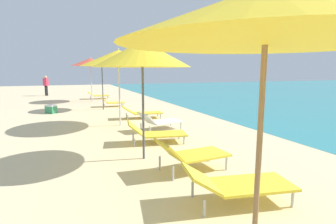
{
  "coord_description": "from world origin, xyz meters",
  "views": [
    {
      "loc": [
        -2.43,
        2.39,
        1.93
      ],
      "look_at": [
        -0.2,
        8.18,
        0.95
      ],
      "focal_mm": 28.3,
      "sensor_mm": 36.0,
      "label": 1
    }
  ],
  "objects_px": {
    "umbrella_third": "(142,54)",
    "cooler_box": "(51,109)",
    "person_walking_near": "(46,84)",
    "lounger_fourth_shoreside": "(142,112)",
    "umbrella_farthest": "(91,62)",
    "lounger_third_shoreside": "(156,133)",
    "umbrella_fourth": "(118,58)",
    "lounger_second_shoreside": "(237,183)",
    "lounger_fifth_shoreside": "(112,102)",
    "lounger_farthest_shoreside": "(98,95)",
    "lounger_third_inland": "(191,153)",
    "lounger_fourth_inland": "(160,121)",
    "umbrella_second": "(267,16)",
    "umbrella_fifth": "(102,61)"
  },
  "relations": [
    {
      "from": "umbrella_third",
      "to": "cooler_box",
      "type": "xyz_separation_m",
      "value": [
        -2.21,
        7.57,
        -2.07
      ]
    },
    {
      "from": "person_walking_near",
      "to": "cooler_box",
      "type": "xyz_separation_m",
      "value": [
        0.74,
        -9.37,
        -0.74
      ]
    },
    {
      "from": "lounger_fourth_shoreside",
      "to": "umbrella_farthest",
      "type": "xyz_separation_m",
      "value": [
        -1.3,
        7.02,
        2.19
      ]
    },
    {
      "from": "umbrella_third",
      "to": "person_walking_near",
      "type": "xyz_separation_m",
      "value": [
        -2.95,
        16.94,
        -1.34
      ]
    },
    {
      "from": "lounger_third_shoreside",
      "to": "umbrella_fourth",
      "type": "height_order",
      "value": "umbrella_fourth"
    },
    {
      "from": "umbrella_third",
      "to": "umbrella_farthest",
      "type": "relative_size",
      "value": 0.95
    },
    {
      "from": "lounger_second_shoreside",
      "to": "cooler_box",
      "type": "relative_size",
      "value": 3.04
    },
    {
      "from": "lounger_fourth_shoreside",
      "to": "lounger_fifth_shoreside",
      "type": "bearing_deg",
      "value": 104.06
    },
    {
      "from": "lounger_farthest_shoreside",
      "to": "person_walking_near",
      "type": "relative_size",
      "value": 0.96
    },
    {
      "from": "lounger_third_inland",
      "to": "lounger_fourth_shoreside",
      "type": "relative_size",
      "value": 0.87
    },
    {
      "from": "lounger_fourth_inland",
      "to": "umbrella_farthest",
      "type": "xyz_separation_m",
      "value": [
        -1.3,
        9.26,
        2.15
      ]
    },
    {
      "from": "person_walking_near",
      "to": "cooler_box",
      "type": "bearing_deg",
      "value": 50.33
    },
    {
      "from": "lounger_fourth_shoreside",
      "to": "lounger_fourth_inland",
      "type": "distance_m",
      "value": 2.24
    },
    {
      "from": "umbrella_third",
      "to": "person_walking_near",
      "type": "height_order",
      "value": "umbrella_third"
    },
    {
      "from": "lounger_fourth_shoreside",
      "to": "lounger_fifth_shoreside",
      "type": "xyz_separation_m",
      "value": [
        -0.53,
        3.99,
        -0.01
      ]
    },
    {
      "from": "lounger_third_inland",
      "to": "lounger_farthest_shoreside",
      "type": "height_order",
      "value": "lounger_third_inland"
    },
    {
      "from": "umbrella_third",
      "to": "umbrella_fourth",
      "type": "xyz_separation_m",
      "value": [
        0.2,
        3.74,
        0.08
      ]
    },
    {
      "from": "umbrella_third",
      "to": "lounger_fourth_shoreside",
      "type": "height_order",
      "value": "umbrella_third"
    },
    {
      "from": "umbrella_farthest",
      "to": "lounger_farthest_shoreside",
      "type": "height_order",
      "value": "umbrella_farthest"
    },
    {
      "from": "umbrella_second",
      "to": "lounger_fifth_shoreside",
      "type": "height_order",
      "value": "umbrella_second"
    },
    {
      "from": "lounger_fourth_shoreside",
      "to": "umbrella_fifth",
      "type": "height_order",
      "value": "umbrella_fifth"
    },
    {
      "from": "umbrella_fourth",
      "to": "umbrella_farthest",
      "type": "xyz_separation_m",
      "value": [
        -0.21,
        8.13,
        0.1
      ]
    },
    {
      "from": "lounger_third_inland",
      "to": "lounger_farthest_shoreside",
      "type": "relative_size",
      "value": 0.97
    },
    {
      "from": "lounger_third_shoreside",
      "to": "lounger_farthest_shoreside",
      "type": "bearing_deg",
      "value": 101.12
    },
    {
      "from": "lounger_third_shoreside",
      "to": "lounger_farthest_shoreside",
      "type": "xyz_separation_m",
      "value": [
        -0.15,
        12.0,
        -0.02
      ]
    },
    {
      "from": "lounger_farthest_shoreside",
      "to": "umbrella_fifth",
      "type": "bearing_deg",
      "value": -87.93
    },
    {
      "from": "umbrella_third",
      "to": "umbrella_fifth",
      "type": "xyz_separation_m",
      "value": [
        0.16,
        7.88,
        0.09
      ]
    },
    {
      "from": "umbrella_third",
      "to": "umbrella_fourth",
      "type": "distance_m",
      "value": 3.74
    },
    {
      "from": "lounger_third_inland",
      "to": "umbrella_fifth",
      "type": "distance_m",
      "value": 9.14
    },
    {
      "from": "lounger_third_inland",
      "to": "lounger_fourth_inland",
      "type": "bearing_deg",
      "value": 75.37
    },
    {
      "from": "lounger_third_shoreside",
      "to": "lounger_third_inland",
      "type": "bearing_deg",
      "value": -79.64
    },
    {
      "from": "lounger_third_shoreside",
      "to": "lounger_fourth_shoreside",
      "type": "height_order",
      "value": "lounger_third_shoreside"
    },
    {
      "from": "lounger_second_shoreside",
      "to": "cooler_box",
      "type": "bearing_deg",
      "value": 116.61
    },
    {
      "from": "lounger_fourth_shoreside",
      "to": "umbrella_fifth",
      "type": "xyz_separation_m",
      "value": [
        -1.14,
        3.04,
        2.11
      ]
    },
    {
      "from": "lounger_third_shoreside",
      "to": "umbrella_fifth",
      "type": "relative_size",
      "value": 0.63
    },
    {
      "from": "lounger_second_shoreside",
      "to": "lounger_fifth_shoreside",
      "type": "xyz_separation_m",
      "value": [
        0.03,
        11.23,
        -0.05
      ]
    },
    {
      "from": "umbrella_third",
      "to": "umbrella_fourth",
      "type": "height_order",
      "value": "umbrella_fourth"
    },
    {
      "from": "umbrella_fifth",
      "to": "umbrella_farthest",
      "type": "xyz_separation_m",
      "value": [
        -0.17,
        3.98,
        0.08
      ]
    },
    {
      "from": "lounger_third_shoreside",
      "to": "umbrella_fifth",
      "type": "xyz_separation_m",
      "value": [
        -0.5,
        6.74,
        2.08
      ]
    },
    {
      "from": "lounger_fifth_shoreside",
      "to": "lounger_farthest_shoreside",
      "type": "height_order",
      "value": "lounger_fifth_shoreside"
    },
    {
      "from": "person_walking_near",
      "to": "lounger_third_inland",
      "type": "bearing_deg",
      "value": 57.22
    },
    {
      "from": "umbrella_fifth",
      "to": "lounger_fifth_shoreside",
      "type": "height_order",
      "value": "umbrella_fifth"
    },
    {
      "from": "lounger_second_shoreside",
      "to": "umbrella_fourth",
      "type": "xyz_separation_m",
      "value": [
        -0.53,
        6.13,
        2.04
      ]
    },
    {
      "from": "umbrella_second",
      "to": "lounger_fifth_shoreside",
      "type": "bearing_deg",
      "value": 86.61
    },
    {
      "from": "lounger_second_shoreside",
      "to": "umbrella_third",
      "type": "height_order",
      "value": "umbrella_third"
    },
    {
      "from": "umbrella_second",
      "to": "lounger_farthest_shoreside",
      "type": "xyz_separation_m",
      "value": [
        0.49,
        16.78,
        -2.11
      ]
    },
    {
      "from": "umbrella_fourth",
      "to": "lounger_farthest_shoreside",
      "type": "distance_m",
      "value": 9.64
    },
    {
      "from": "lounger_third_inland",
      "to": "umbrella_fifth",
      "type": "height_order",
      "value": "umbrella_fifth"
    },
    {
      "from": "lounger_fourth_inland",
      "to": "umbrella_second",
      "type": "bearing_deg",
      "value": -114.29
    },
    {
      "from": "lounger_third_shoreside",
      "to": "person_walking_near",
      "type": "distance_m",
      "value": 16.22
    }
  ]
}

